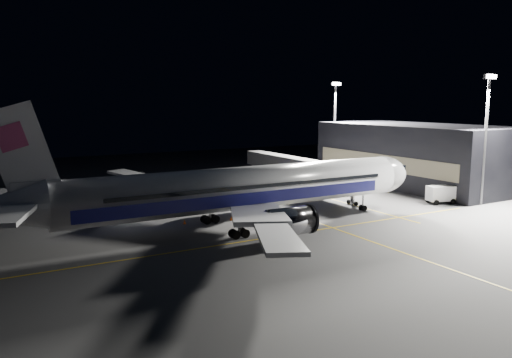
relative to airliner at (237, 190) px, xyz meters
The scene contains 14 objects.
ground 5.27m from the airliner, ahead, with size 200.00×200.00×0.00m, color #4C4C4F.
guide_line_main 12.22m from the airliner, ahead, with size 0.25×80.00×0.01m, color gold.
guide_line_cross 7.99m from the airliner, 79.83° to the right, with size 70.00×0.25×0.01m, color gold.
guide_line_side 25.67m from the airliner, 23.43° to the left, with size 0.25×40.00×0.01m, color gold.
airliner is the anchor object (origin of this frame).
terminal 49.10m from the airliner, 16.57° to the left, with size 18.12×40.00×12.00m.
jet_bridge 29.31m from the airliner, 38.04° to the left, with size 3.60×34.40×6.30m.
floodlight_mast_north 52.56m from the airliner, 37.91° to the left, with size 2.40×0.68×20.70m.
floodlight_mast_south 42.13m from the airliner, ahead, with size 2.40×0.67×20.70m.
service_truck 37.13m from the airliner, ahead, with size 6.05×3.71×2.90m.
baggage_tug 20.39m from the airliner, 120.36° to the left, with size 2.51×2.15×1.63m.
safety_cone_a 8.99m from the airliner, 133.07° to the left, with size 0.42×0.42×0.62m, color #FF580A.
safety_cone_b 6.63m from the airliner, 73.26° to the left, with size 0.39×0.39×0.58m, color #FF580A.
safety_cone_c 12.95m from the airliner, 122.50° to the left, with size 0.35×0.35×0.52m, color #FF580A.
Camera 1 is at (-30.19, -56.78, 16.51)m, focal length 35.00 mm.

